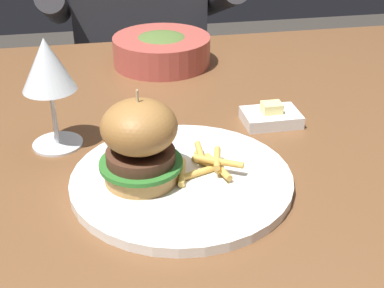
# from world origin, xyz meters

# --- Properties ---
(dining_table) EXTENTS (1.43, 0.92, 0.74)m
(dining_table) POSITION_xyz_m (0.00, 0.00, 0.66)
(dining_table) COLOR brown
(dining_table) RESTS_ON ground
(main_plate) EXTENTS (0.30, 0.30, 0.01)m
(main_plate) POSITION_xyz_m (-0.05, -0.16, 0.75)
(main_plate) COLOR white
(main_plate) RESTS_ON dining_table
(burger_sandwich) EXTENTS (0.11, 0.11, 0.13)m
(burger_sandwich) POSITION_xyz_m (-0.10, -0.16, 0.81)
(burger_sandwich) COLOR #B78447
(burger_sandwich) RESTS_ON main_plate
(fries_pile) EXTENTS (0.09, 0.09, 0.02)m
(fries_pile) POSITION_xyz_m (-0.01, -0.15, 0.76)
(fries_pile) COLOR gold
(fries_pile) RESTS_ON main_plate
(wine_glass) EXTENTS (0.08, 0.08, 0.17)m
(wine_glass) POSITION_xyz_m (-0.22, -0.02, 0.86)
(wine_glass) COLOR silver
(wine_glass) RESTS_ON dining_table
(butter_dish) EXTENTS (0.09, 0.07, 0.04)m
(butter_dish) POSITION_xyz_m (0.13, -0.01, 0.75)
(butter_dish) COLOR white
(butter_dish) RESTS_ON dining_table
(soup_bowl) EXTENTS (0.20, 0.20, 0.06)m
(soup_bowl) POSITION_xyz_m (-0.01, 0.30, 0.77)
(soup_bowl) COLOR #B24C42
(soup_bowl) RESTS_ON dining_table
(diner_person) EXTENTS (0.51, 0.36, 1.18)m
(diner_person) POSITION_xyz_m (-0.02, 0.74, 0.56)
(diner_person) COLOR #282833
(diner_person) RESTS_ON ground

